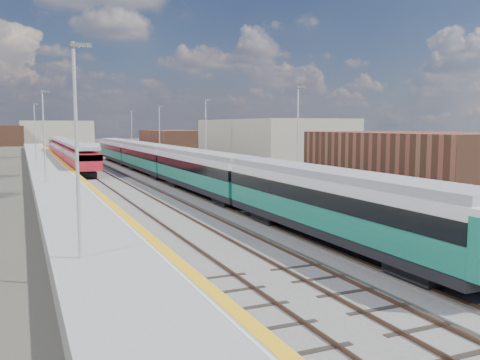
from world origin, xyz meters
TOP-DOWN VIEW (x-y plane):
  - ground at (0.00, 50.00)m, footprint 320.00×320.00m
  - ballast_bed at (-2.25, 52.50)m, footprint 10.50×155.00m
  - tracks at (-1.65, 54.18)m, footprint 8.96×160.00m
  - platform_right at (5.28, 52.49)m, footprint 4.70×155.00m
  - platform_left at (-9.05, 52.49)m, footprint 4.30×155.00m
  - green_train at (1.50, 38.04)m, footprint 2.72×75.91m
  - red_train at (-5.50, 70.22)m, footprint 2.63×53.44m
  - tree_d at (24.66, 65.22)m, footprint 4.07×4.07m

SIDE VIEW (x-z plane):
  - ground at x=0.00m, z-range 0.00..0.00m
  - ballast_bed at x=-2.25m, z-range 0.00..0.06m
  - tracks at x=-1.65m, z-range 0.02..0.19m
  - platform_left at x=-9.05m, z-range -3.74..4.78m
  - platform_right at x=5.28m, z-range -3.72..4.80m
  - red_train at x=-5.50m, z-range 0.30..3.62m
  - green_train at x=1.50m, z-range 0.61..3.61m
  - tree_d at x=24.66m, z-range 0.71..6.23m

